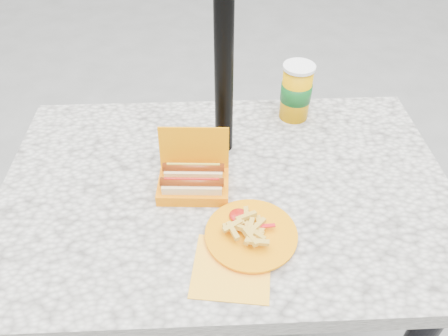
{
  "coord_description": "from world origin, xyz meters",
  "views": [
    {
      "loc": [
        -0.04,
        -0.83,
        1.57
      ],
      "look_at": [
        -0.01,
        0.01,
        0.8
      ],
      "focal_mm": 35.0,
      "sensor_mm": 36.0,
      "label": 1
    }
  ],
  "objects_px": {
    "fries_plate": "(249,236)",
    "hotdog_box": "(193,180)",
    "soda_cup": "(296,92)",
    "umbrella_pole": "(224,34)"
  },
  "relations": [
    {
      "from": "hotdog_box",
      "to": "soda_cup",
      "type": "height_order",
      "value": "soda_cup"
    },
    {
      "from": "hotdog_box",
      "to": "soda_cup",
      "type": "distance_m",
      "value": 0.45
    },
    {
      "from": "hotdog_box",
      "to": "fries_plate",
      "type": "xyz_separation_m",
      "value": [
        0.13,
        -0.17,
        -0.02
      ]
    },
    {
      "from": "fries_plate",
      "to": "soda_cup",
      "type": "distance_m",
      "value": 0.53
    },
    {
      "from": "hotdog_box",
      "to": "fries_plate",
      "type": "relative_size",
      "value": 0.65
    },
    {
      "from": "soda_cup",
      "to": "umbrella_pole",
      "type": "bearing_deg",
      "value": -147.89
    },
    {
      "from": "fries_plate",
      "to": "hotdog_box",
      "type": "bearing_deg",
      "value": 127.19
    },
    {
      "from": "umbrella_pole",
      "to": "fries_plate",
      "type": "relative_size",
      "value": 7.55
    },
    {
      "from": "fries_plate",
      "to": "soda_cup",
      "type": "height_order",
      "value": "soda_cup"
    },
    {
      "from": "umbrella_pole",
      "to": "fries_plate",
      "type": "height_order",
      "value": "umbrella_pole"
    }
  ]
}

